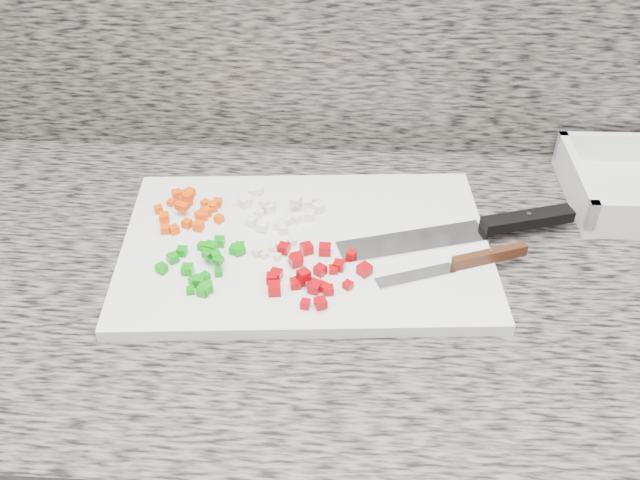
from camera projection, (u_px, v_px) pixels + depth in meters
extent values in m
cube|color=silver|center=(343.00, 480.00, 1.20)|extent=(3.92, 0.62, 0.86)
cube|color=#635E57|center=(350.00, 280.00, 0.92)|extent=(3.96, 0.64, 0.04)
cube|color=white|center=(306.00, 247.00, 0.93)|extent=(0.50, 0.35, 0.02)
cube|color=#ED4605|center=(214.00, 209.00, 0.98)|extent=(0.01, 0.01, 0.01)
cube|color=#ED4605|center=(199.00, 215.00, 0.97)|extent=(0.01, 0.01, 0.01)
cube|color=#ED4605|center=(164.00, 217.00, 0.96)|extent=(0.02, 0.02, 0.01)
cube|color=#ED4605|center=(188.00, 202.00, 0.99)|extent=(0.01, 0.01, 0.01)
cube|color=#ED4605|center=(184.00, 200.00, 0.99)|extent=(0.01, 0.01, 0.01)
cube|color=#ED4605|center=(198.00, 226.00, 0.95)|extent=(0.01, 0.01, 0.01)
cube|color=#ED4605|center=(206.00, 212.00, 0.97)|extent=(0.02, 0.02, 0.01)
cube|color=#ED4605|center=(187.00, 224.00, 0.95)|extent=(0.01, 0.01, 0.01)
cube|color=#ED4605|center=(213.00, 206.00, 0.98)|extent=(0.01, 0.01, 0.01)
cube|color=#ED4605|center=(184.00, 207.00, 0.97)|extent=(0.01, 0.01, 0.01)
cube|color=#ED4605|center=(219.00, 219.00, 0.96)|extent=(0.01, 0.01, 0.01)
cube|color=#ED4605|center=(217.00, 202.00, 0.99)|extent=(0.01, 0.01, 0.01)
cube|color=#ED4605|center=(184.00, 194.00, 1.01)|extent=(0.01, 0.01, 0.01)
cube|color=#ED4605|center=(206.00, 203.00, 0.99)|extent=(0.01, 0.01, 0.01)
cube|color=#ED4605|center=(177.00, 195.00, 1.00)|extent=(0.02, 0.02, 0.01)
cube|color=#ED4605|center=(188.00, 197.00, 0.98)|extent=(0.02, 0.02, 0.01)
cube|color=#ED4605|center=(165.00, 229.00, 0.94)|extent=(0.01, 0.01, 0.01)
cube|color=#ED4605|center=(171.00, 202.00, 0.99)|extent=(0.01, 0.01, 0.01)
cube|color=#ED4605|center=(174.00, 230.00, 0.94)|extent=(0.02, 0.02, 0.01)
cube|color=#ED4605|center=(190.00, 193.00, 1.01)|extent=(0.02, 0.02, 0.01)
cube|color=#ED4605|center=(203.00, 215.00, 0.96)|extent=(0.01, 0.01, 0.01)
cube|color=#ED4605|center=(179.00, 206.00, 0.97)|extent=(0.01, 0.01, 0.01)
cube|color=#ED4605|center=(159.00, 209.00, 0.98)|extent=(0.01, 0.01, 0.01)
cube|color=white|center=(245.00, 198.00, 1.00)|extent=(0.02, 0.02, 0.01)
cube|color=white|center=(279.00, 225.00, 0.95)|extent=(0.02, 0.02, 0.01)
cube|color=white|center=(286.00, 220.00, 0.96)|extent=(0.02, 0.02, 0.01)
cube|color=white|center=(255.00, 191.00, 1.01)|extent=(0.01, 0.01, 0.01)
cube|color=white|center=(310.00, 215.00, 0.96)|extent=(0.01, 0.01, 0.01)
cube|color=white|center=(318.00, 207.00, 0.98)|extent=(0.02, 0.02, 0.01)
cube|color=white|center=(250.00, 192.00, 1.01)|extent=(0.01, 0.01, 0.01)
cube|color=white|center=(258.00, 189.00, 1.01)|extent=(0.01, 0.01, 0.01)
cube|color=white|center=(244.00, 202.00, 0.99)|extent=(0.02, 0.02, 0.01)
cube|color=white|center=(316.00, 200.00, 0.99)|extent=(0.01, 0.01, 0.01)
cube|color=white|center=(259.00, 213.00, 0.97)|extent=(0.01, 0.01, 0.01)
cube|color=white|center=(305.00, 204.00, 0.99)|extent=(0.01, 0.01, 0.01)
cube|color=white|center=(267.00, 205.00, 0.98)|extent=(0.01, 0.01, 0.01)
cube|color=white|center=(247.00, 201.00, 0.99)|extent=(0.01, 0.01, 0.01)
cube|color=white|center=(262.00, 226.00, 0.94)|extent=(0.02, 0.02, 0.01)
cube|color=white|center=(315.00, 199.00, 0.99)|extent=(0.02, 0.02, 0.01)
cube|color=white|center=(283.00, 230.00, 0.94)|extent=(0.01, 0.01, 0.01)
cube|color=white|center=(264.00, 202.00, 0.97)|extent=(0.02, 0.02, 0.01)
cube|color=white|center=(251.00, 221.00, 0.95)|extent=(0.02, 0.02, 0.01)
cube|color=white|center=(268.00, 208.00, 0.98)|extent=(0.02, 0.02, 0.01)
cube|color=white|center=(282.00, 223.00, 0.95)|extent=(0.01, 0.01, 0.01)
cube|color=white|center=(307.00, 204.00, 0.98)|extent=(0.02, 0.02, 0.01)
cube|color=white|center=(295.00, 201.00, 0.97)|extent=(0.02, 0.02, 0.01)
cube|color=white|center=(269.00, 204.00, 0.98)|extent=(0.02, 0.02, 0.01)
cube|color=white|center=(301.00, 198.00, 0.99)|extent=(0.02, 0.02, 0.01)
cube|color=white|center=(296.00, 219.00, 0.96)|extent=(0.01, 0.01, 0.01)
cube|color=#0C860D|center=(187.00, 269.00, 0.88)|extent=(0.01, 0.01, 0.01)
cube|color=#0C860D|center=(220.00, 241.00, 0.92)|extent=(0.01, 0.01, 0.01)
cube|color=#0C860D|center=(205.00, 276.00, 0.87)|extent=(0.01, 0.01, 0.01)
cube|color=#0C860D|center=(204.00, 289.00, 0.85)|extent=(0.02, 0.02, 0.01)
cube|color=#0C860D|center=(218.00, 260.00, 0.88)|extent=(0.01, 0.01, 0.01)
cube|color=#0C860D|center=(199.00, 281.00, 0.86)|extent=(0.01, 0.01, 0.01)
cube|color=#0C860D|center=(182.00, 251.00, 0.90)|extent=(0.01, 0.01, 0.01)
cube|color=#0C860D|center=(219.00, 272.00, 0.87)|extent=(0.01, 0.01, 0.01)
cube|color=#0C860D|center=(240.00, 247.00, 0.91)|extent=(0.01, 0.01, 0.01)
cube|color=#0C860D|center=(203.00, 291.00, 0.85)|extent=(0.01, 0.01, 0.01)
cube|color=#0C860D|center=(161.00, 268.00, 0.88)|extent=(0.02, 0.02, 0.01)
cube|color=#0C860D|center=(190.00, 290.00, 0.85)|extent=(0.01, 0.01, 0.01)
cube|color=#0C860D|center=(239.00, 249.00, 0.91)|extent=(0.02, 0.02, 0.01)
cube|color=#0C860D|center=(202.00, 246.00, 0.91)|extent=(0.01, 0.01, 0.01)
cube|color=#0C860D|center=(235.00, 249.00, 0.91)|extent=(0.01, 0.01, 0.01)
cube|color=#0C860D|center=(162.00, 269.00, 0.88)|extent=(0.01, 0.01, 0.01)
cube|color=#0C860D|center=(194.00, 281.00, 0.86)|extent=(0.01, 0.01, 0.01)
cube|color=#0C860D|center=(208.00, 287.00, 0.85)|extent=(0.01, 0.01, 0.01)
cube|color=#0C860D|center=(173.00, 258.00, 0.89)|extent=(0.02, 0.02, 0.01)
cube|color=#0C860D|center=(216.00, 256.00, 0.88)|extent=(0.02, 0.02, 0.01)
cube|color=#0C860D|center=(208.00, 254.00, 0.89)|extent=(0.02, 0.02, 0.01)
cube|color=#0C860D|center=(207.00, 251.00, 0.89)|extent=(0.02, 0.02, 0.01)
cube|color=#0C860D|center=(211.00, 247.00, 0.89)|extent=(0.02, 0.02, 0.01)
cube|color=#9F0208|center=(297.00, 258.00, 0.89)|extent=(0.02, 0.02, 0.01)
cube|color=#9F0208|center=(314.00, 284.00, 0.86)|extent=(0.02, 0.02, 0.01)
cube|color=#9F0208|center=(351.00, 255.00, 0.90)|extent=(0.01, 0.01, 0.01)
cube|color=#9F0208|center=(304.00, 275.00, 0.85)|extent=(0.02, 0.02, 0.01)
cube|color=#9F0208|center=(296.00, 261.00, 0.89)|extent=(0.02, 0.02, 0.01)
cube|color=#9F0208|center=(320.00, 303.00, 0.83)|extent=(0.02, 0.02, 0.01)
cube|color=#9F0208|center=(325.00, 249.00, 0.90)|extent=(0.02, 0.02, 0.01)
cube|color=#9F0208|center=(276.00, 274.00, 0.87)|extent=(0.02, 0.02, 0.01)
cube|color=#9F0208|center=(274.00, 289.00, 0.85)|extent=(0.02, 0.02, 0.01)
cube|color=#9F0208|center=(307.00, 248.00, 0.91)|extent=(0.02, 0.02, 0.01)
cube|color=#9F0208|center=(328.00, 290.00, 0.85)|extent=(0.01, 0.01, 0.01)
cube|color=#9F0208|center=(305.00, 304.00, 0.83)|extent=(0.01, 0.01, 0.01)
cube|color=#9F0208|center=(348.00, 285.00, 0.86)|extent=(0.01, 0.01, 0.01)
cube|color=#9F0208|center=(365.00, 269.00, 0.87)|extent=(0.02, 0.02, 0.01)
cube|color=#9F0208|center=(295.00, 283.00, 0.86)|extent=(0.01, 0.01, 0.01)
cube|color=#9F0208|center=(272.00, 278.00, 0.86)|extent=(0.01, 0.01, 0.01)
cube|color=#9F0208|center=(322.00, 286.00, 0.85)|extent=(0.02, 0.02, 0.01)
cube|color=#9F0208|center=(320.00, 270.00, 0.87)|extent=(0.02, 0.02, 0.01)
cube|color=#9F0208|center=(333.00, 269.00, 0.88)|extent=(0.01, 0.01, 0.01)
cube|color=#9F0208|center=(298.00, 282.00, 0.86)|extent=(0.02, 0.02, 0.01)
cube|color=#9F0208|center=(314.00, 288.00, 0.85)|extent=(0.02, 0.02, 0.01)
cube|color=#9F0208|center=(339.00, 265.00, 0.88)|extent=(0.02, 0.02, 0.01)
cube|color=#9F0208|center=(284.00, 248.00, 0.91)|extent=(0.02, 0.02, 0.01)
cube|color=beige|center=(264.00, 255.00, 0.90)|extent=(0.01, 0.01, 0.01)
cube|color=beige|center=(272.00, 248.00, 0.91)|extent=(0.01, 0.01, 0.01)
cube|color=beige|center=(292.00, 242.00, 0.92)|extent=(0.01, 0.01, 0.01)
cube|color=beige|center=(277.00, 257.00, 0.90)|extent=(0.01, 0.01, 0.01)
cube|color=beige|center=(293.00, 255.00, 0.90)|extent=(0.01, 0.01, 0.01)
cube|color=beige|center=(279.00, 245.00, 0.92)|extent=(0.01, 0.01, 0.01)
cube|color=beige|center=(257.00, 252.00, 0.90)|extent=(0.01, 0.01, 0.01)
cube|color=beige|center=(292.00, 259.00, 0.89)|extent=(0.01, 0.01, 0.01)
cube|color=silver|center=(413.00, 242.00, 0.93)|extent=(0.20, 0.10, 0.00)
cube|color=black|center=(527.00, 219.00, 0.95)|extent=(0.13, 0.06, 0.02)
cylinder|color=silver|center=(529.00, 214.00, 0.95)|extent=(0.01, 0.01, 0.00)
cube|color=silver|center=(415.00, 276.00, 0.87)|extent=(0.10, 0.06, 0.00)
cube|color=#411D10|center=(490.00, 256.00, 0.89)|extent=(0.10, 0.05, 0.02)
cylinder|color=silver|center=(491.00, 251.00, 0.89)|extent=(0.01, 0.01, 0.00)
cube|color=silver|center=(575.00, 178.00, 1.01)|extent=(0.02, 0.19, 0.04)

